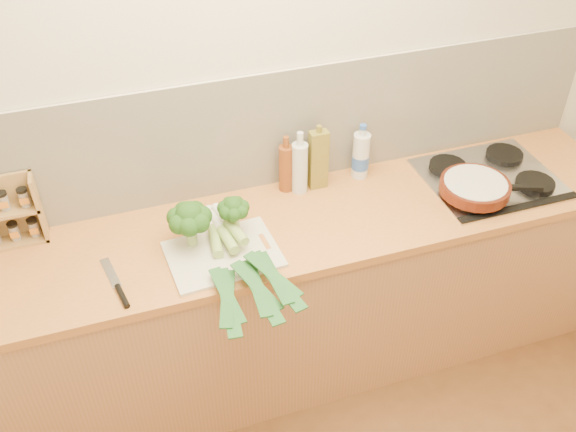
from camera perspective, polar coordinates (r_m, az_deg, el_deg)
name	(u,v)px	position (r m, az deg, el deg)	size (l,w,h in m)	color
room_shell	(253,134)	(2.72, -3.13, 7.29)	(3.50, 3.50, 3.50)	beige
counter	(276,300)	(2.96, -1.08, -7.52)	(3.20, 0.62, 0.90)	#AF7349
gas_hob	(491,177)	(3.03, 17.57, 3.29)	(0.58, 0.50, 0.04)	silver
chopping_board	(223,254)	(2.52, -5.80, -3.39)	(0.43, 0.31, 0.01)	silver
broccoli_left	(189,218)	(2.48, -8.76, -0.18)	(0.17, 0.18, 0.20)	#8CAC64
broccoli_right	(233,209)	(2.53, -4.87, 0.62)	(0.13, 0.13, 0.17)	#8CAC64
leek_front	(218,252)	(2.48, -6.24, -3.23)	(0.14, 0.71, 0.04)	white
leek_mid	(235,252)	(2.45, -4.71, -3.17)	(0.14, 0.66, 0.04)	white
leek_back	(246,243)	(2.46, -3.79, -2.40)	(0.20, 0.66, 0.04)	white
chefs_knife	(119,290)	(2.44, -14.77, -6.39)	(0.08, 0.30, 0.02)	silver
skillet	(476,187)	(2.87, 16.34, 2.51)	(0.43, 0.30, 0.05)	#4D1A0C
spice_rack	(9,215)	(2.73, -23.55, 0.12)	(0.25, 0.10, 0.30)	#B1884B
oil_tin	(318,159)	(2.79, 2.70, 5.06)	(0.08, 0.05, 0.31)	olive
glass_bottle	(300,167)	(2.77, 1.05, 4.39)	(0.07, 0.07, 0.30)	silver
amber_bottle	(286,167)	(2.78, -0.17, 4.34)	(0.06, 0.06, 0.27)	brown
water_bottle	(361,157)	(2.89, 6.48, 5.27)	(0.08, 0.08, 0.25)	silver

